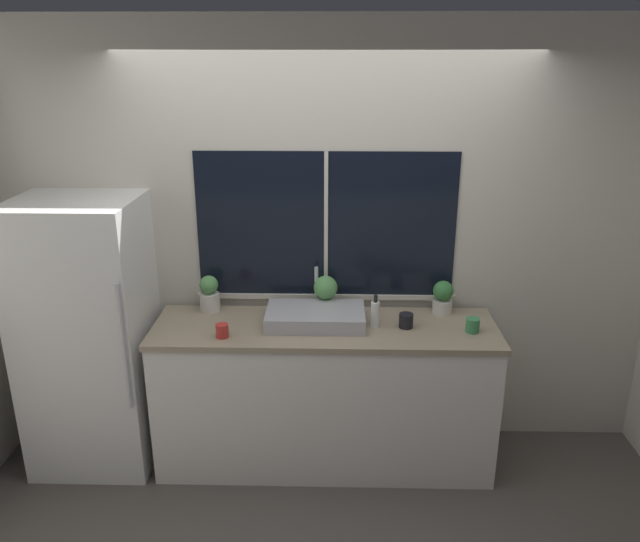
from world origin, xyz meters
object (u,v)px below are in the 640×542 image
sink (315,316)px  mug_green (473,325)px  potted_plant_center (325,292)px  mug_red (222,331)px  potted_plant_right (443,297)px  refrigerator (90,334)px  mug_black (406,321)px  soap_bottle (375,313)px  potted_plant_left (209,294)px

sink → mug_green: size_ratio=6.91×
potted_plant_center → mug_red: size_ratio=2.99×
potted_plant_right → refrigerator: bearing=-175.1°
potted_plant_center → mug_black: (0.48, -0.23, -0.09)m
refrigerator → soap_bottle: (1.74, -0.03, 0.17)m
sink → mug_green: sink is taller
refrigerator → mug_red: bearing=-13.4°
sink → soap_bottle: (0.36, -0.04, 0.04)m
refrigerator → mug_green: refrigerator is taller
mug_green → potted_plant_center: bearing=162.1°
potted_plant_left → mug_black: bearing=-10.5°
sink → potted_plant_center: (0.06, 0.18, 0.09)m
mug_black → refrigerator: bearing=178.8°
potted_plant_right → mug_black: potted_plant_right is taller
sink → potted_plant_center: sink is taller
mug_red → soap_bottle: bearing=10.9°
refrigerator → mug_black: size_ratio=19.73×
soap_bottle → mug_green: 0.57m
potted_plant_center → mug_black: bearing=-24.9°
potted_plant_center → soap_bottle: (0.30, -0.22, -0.05)m
potted_plant_left → mug_green: 1.62m
potted_plant_left → potted_plant_center: potted_plant_center is taller
potted_plant_right → mug_green: 0.32m
refrigerator → mug_black: bearing=-1.2°
potted_plant_left → refrigerator: bearing=-165.4°
potted_plant_left → mug_green: size_ratio=2.71×
potted_plant_center → potted_plant_left: bearing=-180.0°
sink → soap_bottle: size_ratio=2.93×
mug_red → mug_green: (1.45, 0.11, 0.00)m
sink → potted_plant_right: (0.79, 0.18, 0.06)m
potted_plant_left → mug_red: 0.42m
soap_bottle → mug_green: soap_bottle is taller
refrigerator → potted_plant_right: (2.18, 0.19, 0.19)m
soap_bottle → mug_black: bearing=-2.2°
refrigerator → mug_green: size_ratio=19.80×
potted_plant_left → mug_black: potted_plant_left is taller
mug_red → mug_green: bearing=4.3°
soap_bottle → sink: bearing=174.3°
potted_plant_left → mug_red: bearing=-69.6°
potted_plant_left → sink: bearing=-15.1°
soap_bottle → mug_red: bearing=-169.1°
mug_black → mug_red: bearing=-171.3°
potted_plant_left → soap_bottle: (1.03, -0.22, -0.03)m
potted_plant_right → mug_black: (-0.25, -0.23, -0.06)m
sink → mug_black: bearing=-4.6°
potted_plant_right → mug_red: 1.38m
sink → potted_plant_right: sink is taller
soap_bottle → mug_green: size_ratio=2.36×
potted_plant_left → potted_plant_center: size_ratio=0.98×
sink → soap_bottle: 0.36m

